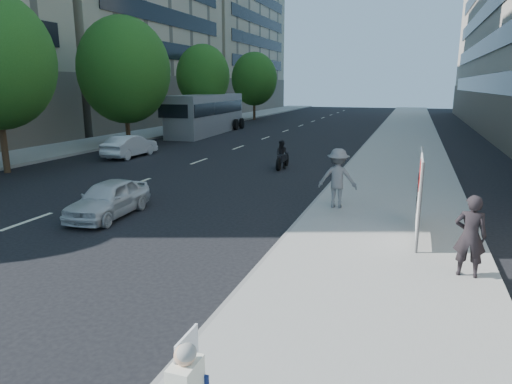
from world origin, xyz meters
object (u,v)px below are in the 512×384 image
at_px(bus, 208,114).
at_px(jogger, 338,178).
at_px(white_sedan_near, 108,199).
at_px(protest_banner, 419,189).
at_px(pedestrian_woman, 470,236).
at_px(motorcycle, 282,156).
at_px(white_sedan_mid, 130,146).

bearing_deg(bus, jogger, -59.27).
bearing_deg(jogger, white_sedan_near, 21.40).
bearing_deg(protest_banner, pedestrian_woman, -68.38).
bearing_deg(motorcycle, white_sedan_mid, 173.45).
distance_m(jogger, bus, 26.13).
relative_size(jogger, protest_banner, 0.64).
bearing_deg(jogger, motorcycle, -63.44).
xyz_separation_m(pedestrian_woman, bus, (-18.17, 26.31, 0.60)).
xyz_separation_m(protest_banner, white_sedan_mid, (-15.78, 10.05, -0.77)).
bearing_deg(white_sedan_mid, protest_banner, 148.26).
height_order(pedestrian_woman, protest_banner, protest_banner).
bearing_deg(white_sedan_mid, bus, -83.53).
bearing_deg(bus, white_sedan_mid, -87.71).
bearing_deg(pedestrian_woman, protest_banner, -64.44).
relative_size(jogger, white_sedan_mid, 0.50).
relative_size(white_sedan_mid, bus, 0.32).
bearing_deg(protest_banner, white_sedan_near, -174.93).
relative_size(jogger, motorcycle, 0.95).
height_order(protest_banner, white_sedan_mid, protest_banner).
bearing_deg(jogger, pedestrian_woman, 124.70).
distance_m(pedestrian_woman, motorcycle, 13.90).
xyz_separation_m(jogger, pedestrian_woman, (3.50, -4.69, -0.09)).
distance_m(jogger, white_sedan_mid, 15.49).
height_order(motorcycle, bus, bus).
relative_size(white_sedan_near, white_sedan_mid, 0.89).
xyz_separation_m(protest_banner, motorcycle, (-6.35, 9.20, -0.76)).
bearing_deg(protest_banner, bus, 125.84).
height_order(pedestrian_woman, white_sedan_near, pedestrian_woman).
bearing_deg(pedestrian_woman, white_sedan_mid, -32.98).
bearing_deg(pedestrian_woman, motorcycle, -54.03).
relative_size(motorcycle, bus, 0.17).
height_order(jogger, motorcycle, jogger).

